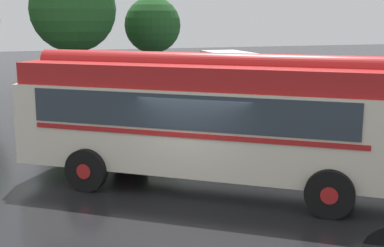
{
  "coord_description": "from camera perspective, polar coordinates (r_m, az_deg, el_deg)",
  "views": [
    {
      "loc": [
        -4.02,
        -11.95,
        4.38
      ],
      "look_at": [
        0.69,
        2.09,
        1.4
      ],
      "focal_mm": 50.0,
      "sensor_mm": 36.0,
      "label": 1
    }
  ],
  "objects": [
    {
      "name": "ground_plane",
      "position": [
        13.35,
        0.04,
        -7.78
      ],
      "size": [
        120.0,
        120.0,
        0.0
      ],
      "primitive_type": "plane",
      "color": "black"
    },
    {
      "name": "vintage_bus",
      "position": [
        13.62,
        2.05,
        0.86
      ],
      "size": [
        9.56,
        7.96,
        3.49
      ],
      "color": "silver",
      "rests_on": "ground"
    },
    {
      "name": "car_near_left",
      "position": [
        25.04,
        -11.03,
        3.06
      ],
      "size": [
        2.21,
        4.32,
        1.66
      ],
      "color": "#B7BABF",
      "rests_on": "ground"
    },
    {
      "name": "car_mid_left",
      "position": [
        25.83,
        -5.26,
        3.47
      ],
      "size": [
        2.07,
        4.25,
        1.66
      ],
      "color": "black",
      "rests_on": "ground"
    },
    {
      "name": "car_mid_right",
      "position": [
        26.72,
        0.78,
        3.78
      ],
      "size": [
        2.15,
        4.29,
        1.66
      ],
      "color": "navy",
      "rests_on": "ground"
    },
    {
      "name": "box_van",
      "position": [
        28.18,
        4.65,
        5.2
      ],
      "size": [
        2.34,
        5.78,
        2.5
      ],
      "color": "silver",
      "rests_on": "ground"
    },
    {
      "name": "tree_centre",
      "position": [
        29.89,
        -12.41,
        11.77
      ],
      "size": [
        4.6,
        4.6,
        7.05
      ],
      "color": "#4C3823",
      "rests_on": "ground"
    },
    {
      "name": "tree_right_of_centre",
      "position": [
        32.53,
        -4.18,
        10.42
      ],
      "size": [
        3.35,
        3.35,
        5.53
      ],
      "color": "#4C3823",
      "rests_on": "ground"
    }
  ]
}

